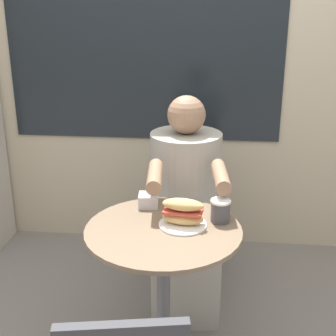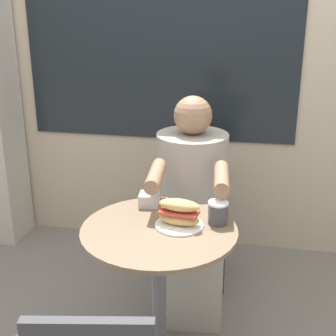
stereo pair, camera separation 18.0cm
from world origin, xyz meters
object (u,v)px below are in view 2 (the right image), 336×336
(cafe_table, at_px, (159,269))
(diner_chair, at_px, (197,195))
(seated_diner, at_px, (191,221))
(drink_cup, at_px, (218,213))
(sandwich_on_plate, at_px, (179,214))

(cafe_table, distance_m, diner_chair, 0.88)
(seated_diner, height_order, drink_cup, seated_diner)
(sandwich_on_plate, bearing_deg, seated_diner, 92.17)
(cafe_table, relative_size, seated_diner, 0.62)
(diner_chair, bearing_deg, drink_cup, 98.41)
(sandwich_on_plate, distance_m, drink_cup, 0.17)
(seated_diner, bearing_deg, drink_cup, 106.92)
(cafe_table, xyz_separation_m, seated_diner, (0.06, 0.53, -0.02))
(seated_diner, bearing_deg, diner_chair, -93.18)
(sandwich_on_plate, bearing_deg, cafe_table, -155.34)
(seated_diner, bearing_deg, sandwich_on_plate, 87.11)
(cafe_table, relative_size, sandwich_on_plate, 3.54)
(diner_chair, distance_m, seated_diner, 0.35)
(diner_chair, height_order, drink_cup, diner_chair)
(cafe_table, height_order, diner_chair, diner_chair)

